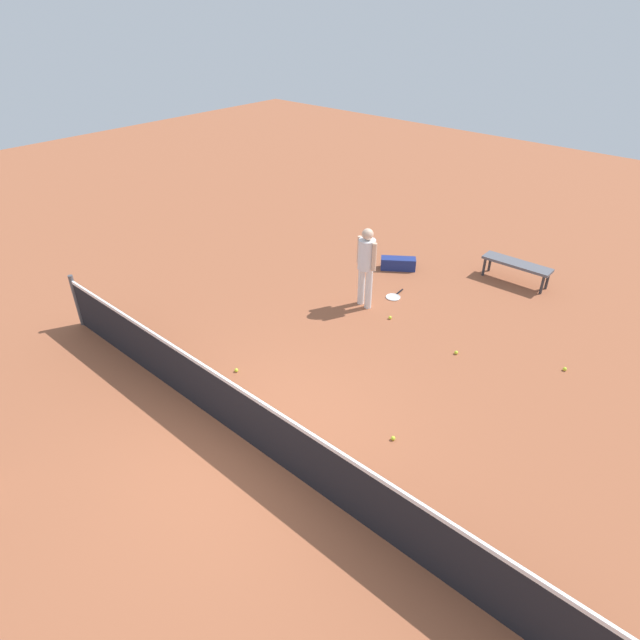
% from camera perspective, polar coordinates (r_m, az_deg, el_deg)
% --- Properties ---
extents(ground_plane, '(40.00, 40.00, 0.00)m').
position_cam_1_polar(ground_plane, '(7.97, -6.81, -13.33)').
color(ground_plane, '#9E5638').
extents(court_net, '(10.09, 0.09, 1.07)m').
position_cam_1_polar(court_net, '(7.62, -7.05, -10.67)').
color(court_net, '#4C4C51').
rests_on(court_net, ground_plane).
extents(player_near_side, '(0.53, 0.40, 1.70)m').
position_cam_1_polar(player_near_side, '(10.70, 4.96, 6.25)').
color(player_near_side, white).
rests_on(player_near_side, ground_plane).
extents(tennis_racket_near_player, '(0.34, 0.60, 0.03)m').
position_cam_1_polar(tennis_racket_near_player, '(11.53, 7.87, 2.49)').
color(tennis_racket_near_player, white).
rests_on(tennis_racket_near_player, ground_plane).
extents(tennis_ball_near_player, '(0.07, 0.07, 0.07)m').
position_cam_1_polar(tennis_ball_near_player, '(8.06, 7.81, -12.39)').
color(tennis_ball_near_player, '#C6E033').
rests_on(tennis_ball_near_player, ground_plane).
extents(tennis_ball_by_net, '(0.07, 0.07, 0.07)m').
position_cam_1_polar(tennis_ball_by_net, '(10.18, 24.66, -4.77)').
color(tennis_ball_by_net, '#C6E033').
rests_on(tennis_ball_by_net, ground_plane).
extents(tennis_ball_midcourt, '(0.07, 0.07, 0.07)m').
position_cam_1_polar(tennis_ball_midcourt, '(9.96, 14.32, -3.38)').
color(tennis_ball_midcourt, '#C6E033').
rests_on(tennis_ball_midcourt, ground_plane).
extents(tennis_ball_baseline, '(0.07, 0.07, 0.07)m').
position_cam_1_polar(tennis_ball_baseline, '(10.74, 7.49, 0.26)').
color(tennis_ball_baseline, '#C6E033').
rests_on(tennis_ball_baseline, ground_plane).
extents(tennis_ball_stray_left, '(0.07, 0.07, 0.07)m').
position_cam_1_polar(tennis_ball_stray_left, '(9.34, -8.92, -5.32)').
color(tennis_ball_stray_left, '#C6E033').
rests_on(tennis_ball_stray_left, ground_plane).
extents(courtside_bench, '(1.51, 0.42, 0.48)m').
position_cam_1_polar(courtside_bench, '(12.63, 20.25, 5.52)').
color(courtside_bench, '#595960').
rests_on(courtside_bench, ground_plane).
extents(equipment_bag, '(0.81, 0.70, 0.28)m').
position_cam_1_polar(equipment_bag, '(12.69, 8.50, 5.97)').
color(equipment_bag, navy).
rests_on(equipment_bag, ground_plane).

